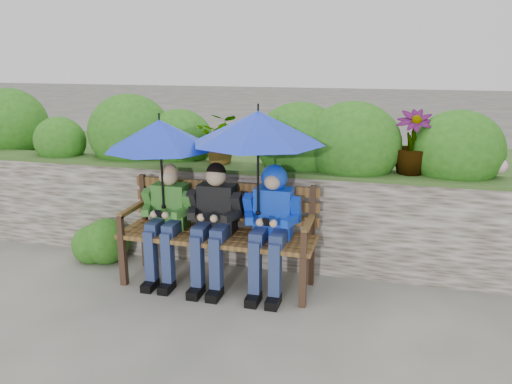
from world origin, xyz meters
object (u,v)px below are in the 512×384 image
(boy_middle, at_px, (214,219))
(park_bench, at_px, (219,227))
(boy_left, at_px, (167,216))
(boy_right, at_px, (271,218))
(umbrella_right, at_px, (258,127))
(umbrella_left, at_px, (160,134))

(boy_middle, bearing_deg, park_bench, 76.55)
(park_bench, distance_m, boy_middle, 0.14)
(boy_left, distance_m, boy_right, 1.03)
(park_bench, relative_size, umbrella_right, 1.58)
(umbrella_right, bearing_deg, boy_left, 178.15)
(park_bench, bearing_deg, boy_right, -8.50)
(boy_left, xyz_separation_m, umbrella_right, (0.91, -0.03, 0.89))
(park_bench, xyz_separation_m, boy_left, (-0.50, -0.09, 0.09))
(boy_right, bearing_deg, boy_middle, -178.69)
(umbrella_right, bearing_deg, umbrella_left, 178.57)
(boy_middle, height_order, boy_right, boy_right)
(boy_right, relative_size, umbrella_left, 1.15)
(park_bench, relative_size, umbrella_left, 1.80)
(park_bench, relative_size, boy_right, 1.56)
(umbrella_right, bearing_deg, park_bench, 164.19)
(boy_middle, xyz_separation_m, boy_right, (0.55, 0.01, 0.05))
(boy_left, height_order, boy_middle, boy_middle)
(park_bench, height_order, umbrella_right, umbrella_right)
(park_bench, distance_m, umbrella_right, 1.07)
(boy_middle, height_order, umbrella_right, umbrella_right)
(boy_left, bearing_deg, park_bench, 9.92)
(park_bench, xyz_separation_m, boy_right, (0.53, -0.08, 0.16))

